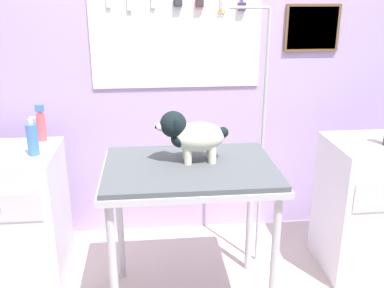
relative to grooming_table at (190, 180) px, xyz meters
name	(u,v)px	position (x,y,z in m)	size (l,w,h in m)	color
rear_wall_panel	(187,86)	(0.07, 0.93, 0.35)	(4.00, 0.11, 2.30)	#B49CCC
grooming_table	(190,180)	(0.00, 0.00, 0.00)	(0.98, 0.70, 0.91)	#B7B7BC
grooming_arm	(260,154)	(0.50, 0.37, 0.00)	(0.30, 0.11, 1.74)	#B7B7BC
dog	(191,135)	(0.01, 0.06, 0.25)	(0.41, 0.19, 0.30)	silver
counter_left	(0,216)	(-1.21, 0.40, -0.38)	(0.80, 0.58, 0.88)	silver
cabinet_right	(375,206)	(1.27, 0.25, -0.36)	(0.68, 0.54, 0.91)	silver
conditioner_bottle	(32,139)	(-0.92, 0.33, 0.16)	(0.07, 0.07, 0.24)	#4177BA
pump_bottle_white	(41,125)	(-0.93, 0.61, 0.17)	(0.06, 0.06, 0.25)	#D7545D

